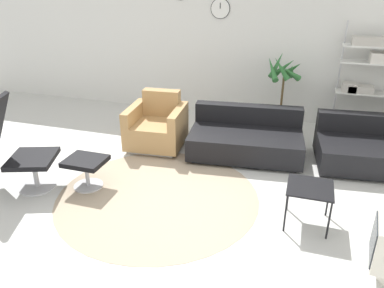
% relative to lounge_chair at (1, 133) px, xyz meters
% --- Properties ---
extents(ground_plane, '(12.00, 12.00, 0.00)m').
position_rel_lounge_chair_xyz_m(ground_plane, '(2.01, 0.52, -0.73)').
color(ground_plane, silver).
extents(wall_back, '(12.00, 0.09, 2.80)m').
position_rel_lounge_chair_xyz_m(wall_back, '(2.00, 3.46, 0.67)').
color(wall_back, silver).
rests_on(wall_back, ground_plane).
extents(round_rug, '(2.39, 2.39, 0.01)m').
position_rel_lounge_chair_xyz_m(round_rug, '(1.78, 0.36, -0.73)').
color(round_rug, tan).
rests_on(round_rug, ground_plane).
extents(lounge_chair, '(1.02, 0.80, 1.25)m').
position_rel_lounge_chair_xyz_m(lounge_chair, '(0.00, 0.00, 0.00)').
color(lounge_chair, '#BCBCC1').
rests_on(lounge_chair, ground_plane).
extents(ottoman, '(0.47, 0.40, 0.38)m').
position_rel_lounge_chair_xyz_m(ottoman, '(0.87, 0.31, -0.45)').
color(ottoman, '#BCBCC1').
rests_on(ottoman, ground_plane).
extents(armchair_red, '(0.87, 0.87, 0.81)m').
position_rel_lounge_chair_xyz_m(armchair_red, '(1.23, 1.70, -0.43)').
color(armchair_red, silver).
rests_on(armchair_red, ground_plane).
extents(couch_low, '(1.67, 1.11, 0.64)m').
position_rel_lounge_chair_xyz_m(couch_low, '(2.56, 1.82, -0.50)').
color(couch_low, black).
rests_on(couch_low, ground_plane).
extents(couch_second, '(1.36, 1.08, 0.64)m').
position_rel_lounge_chair_xyz_m(couch_second, '(4.17, 1.95, -0.50)').
color(couch_second, black).
rests_on(couch_second, ground_plane).
extents(side_table, '(0.46, 0.46, 0.45)m').
position_rel_lounge_chair_xyz_m(side_table, '(3.47, 0.34, -0.33)').
color(side_table, black).
rests_on(side_table, ground_plane).
extents(potted_plant, '(0.62, 0.61, 1.29)m').
position_rel_lounge_chair_xyz_m(potted_plant, '(2.93, 2.94, -0.15)').
color(potted_plant, silver).
rests_on(potted_plant, ground_plane).
extents(shelf_unit, '(1.16, 0.28, 1.77)m').
position_rel_lounge_chair_xyz_m(shelf_unit, '(4.23, 3.17, 0.39)').
color(shelf_unit, '#BCBCC1').
rests_on(shelf_unit, ground_plane).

